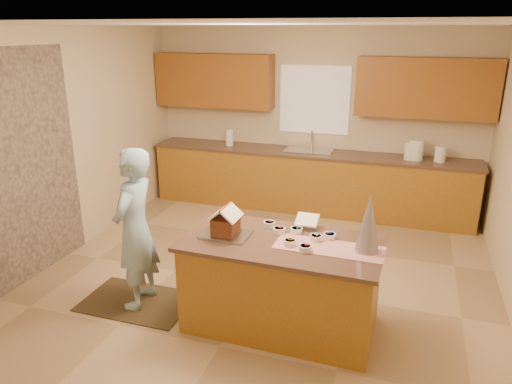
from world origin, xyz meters
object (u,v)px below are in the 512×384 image
island_base (281,286)px  tinsel_tree (369,223)px  boy (135,229)px  gingerbread_house (226,223)px

island_base → tinsel_tree: bearing=3.7°
boy → gingerbread_house: (0.93, 0.04, 0.17)m
island_base → gingerbread_house: size_ratio=6.31×
gingerbread_house → boy: bearing=-177.8°
tinsel_tree → boy: 2.21m
island_base → gingerbread_house: bearing=-174.8°
tinsel_tree → gingerbread_house: bearing=-176.8°
island_base → tinsel_tree: 1.03m
tinsel_tree → gingerbread_house: 1.27m
island_base → boy: bearing=-176.0°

